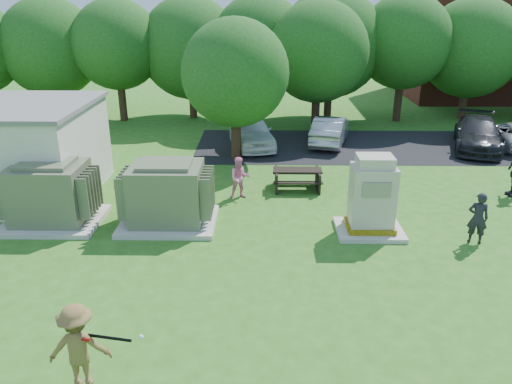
{
  "coord_description": "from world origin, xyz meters",
  "views": [
    {
      "loc": [
        0.21,
        -9.99,
        6.8
      ],
      "look_at": [
        0.0,
        4.0,
        1.3
      ],
      "focal_mm": 35.0,
      "sensor_mm": 36.0,
      "label": 1
    }
  ],
  "objects_px": {
    "car_white": "(251,131)",
    "car_silver_a": "(330,130)",
    "person_by_generator": "(478,218)",
    "car_dark": "(478,134)",
    "generator_cabinet": "(372,200)",
    "batter": "(79,347)",
    "picnic_table": "(297,177)",
    "transformer_right": "(167,195)",
    "person_at_picnic": "(240,178)",
    "transformer_left": "(50,195)"
  },
  "relations": [
    {
      "from": "car_white",
      "to": "car_silver_a",
      "type": "distance_m",
      "value": 3.92
    },
    {
      "from": "person_by_generator",
      "to": "car_dark",
      "type": "xyz_separation_m",
      "value": [
        3.94,
        9.88,
        -0.07
      ]
    },
    {
      "from": "generator_cabinet",
      "to": "batter",
      "type": "relative_size",
      "value": 1.42
    },
    {
      "from": "batter",
      "to": "person_by_generator",
      "type": "height_order",
      "value": "batter"
    },
    {
      "from": "picnic_table",
      "to": "batter",
      "type": "relative_size",
      "value": 1.05
    },
    {
      "from": "generator_cabinet",
      "to": "picnic_table",
      "type": "xyz_separation_m",
      "value": [
        -2.0,
        3.7,
        -0.59
      ]
    },
    {
      "from": "transformer_right",
      "to": "batter",
      "type": "relative_size",
      "value": 1.74
    },
    {
      "from": "transformer_right",
      "to": "picnic_table",
      "type": "xyz_separation_m",
      "value": [
        4.3,
        3.18,
        -0.49
      ]
    },
    {
      "from": "person_by_generator",
      "to": "car_white",
      "type": "xyz_separation_m",
      "value": [
        -6.84,
        10.1,
        -0.04
      ]
    },
    {
      "from": "transformer_right",
      "to": "generator_cabinet",
      "type": "distance_m",
      "value": 6.32
    },
    {
      "from": "person_at_picnic",
      "to": "picnic_table",
      "type": "bearing_deg",
      "value": 14.63
    },
    {
      "from": "person_by_generator",
      "to": "car_white",
      "type": "distance_m",
      "value": 12.2
    },
    {
      "from": "transformer_right",
      "to": "car_silver_a",
      "type": "xyz_separation_m",
      "value": [
        6.31,
        9.5,
        -0.28
      ]
    },
    {
      "from": "picnic_table",
      "to": "person_at_picnic",
      "type": "height_order",
      "value": "person_at_picnic"
    },
    {
      "from": "generator_cabinet",
      "to": "person_at_picnic",
      "type": "height_order",
      "value": "generator_cabinet"
    },
    {
      "from": "picnic_table",
      "to": "car_white",
      "type": "distance_m",
      "value": 6.04
    },
    {
      "from": "transformer_left",
      "to": "picnic_table",
      "type": "relative_size",
      "value": 1.66
    },
    {
      "from": "transformer_right",
      "to": "person_by_generator",
      "type": "xyz_separation_m",
      "value": [
        9.27,
        -1.18,
        -0.18
      ]
    },
    {
      "from": "person_at_picnic",
      "to": "car_dark",
      "type": "distance_m",
      "value": 12.79
    },
    {
      "from": "generator_cabinet",
      "to": "car_white",
      "type": "relative_size",
      "value": 0.56
    },
    {
      "from": "car_silver_a",
      "to": "batter",
      "type": "bearing_deg",
      "value": 83.44
    },
    {
      "from": "picnic_table",
      "to": "car_white",
      "type": "height_order",
      "value": "car_white"
    },
    {
      "from": "transformer_right",
      "to": "car_dark",
      "type": "relative_size",
      "value": 0.61
    },
    {
      "from": "generator_cabinet",
      "to": "car_dark",
      "type": "xyz_separation_m",
      "value": [
        6.91,
        9.21,
        -0.36
      ]
    },
    {
      "from": "person_by_generator",
      "to": "car_silver_a",
      "type": "xyz_separation_m",
      "value": [
        -2.96,
        10.68,
        -0.1
      ]
    },
    {
      "from": "person_by_generator",
      "to": "car_dark",
      "type": "height_order",
      "value": "person_by_generator"
    },
    {
      "from": "batter",
      "to": "transformer_right",
      "type": "bearing_deg",
      "value": -100.54
    },
    {
      "from": "generator_cabinet",
      "to": "person_at_picnic",
      "type": "bearing_deg",
      "value": 146.4
    },
    {
      "from": "transformer_left",
      "to": "car_dark",
      "type": "relative_size",
      "value": 0.61
    },
    {
      "from": "car_white",
      "to": "person_by_generator",
      "type": "bearing_deg",
      "value": -67.97
    },
    {
      "from": "batter",
      "to": "person_by_generator",
      "type": "bearing_deg",
      "value": -156.06
    },
    {
      "from": "batter",
      "to": "car_silver_a",
      "type": "relative_size",
      "value": 0.41
    },
    {
      "from": "person_at_picnic",
      "to": "transformer_right",
      "type": "bearing_deg",
      "value": -144.21
    },
    {
      "from": "batter",
      "to": "person_at_picnic",
      "type": "distance_m",
      "value": 9.7
    },
    {
      "from": "car_silver_a",
      "to": "person_at_picnic",
      "type": "bearing_deg",
      "value": 75.6
    },
    {
      "from": "generator_cabinet",
      "to": "car_silver_a",
      "type": "distance_m",
      "value": 10.02
    },
    {
      "from": "transformer_left",
      "to": "generator_cabinet",
      "type": "relative_size",
      "value": 1.22
    },
    {
      "from": "transformer_right",
      "to": "person_at_picnic",
      "type": "distance_m",
      "value": 3.12
    },
    {
      "from": "generator_cabinet",
      "to": "car_silver_a",
      "type": "relative_size",
      "value": 0.59
    },
    {
      "from": "transformer_left",
      "to": "car_white",
      "type": "height_order",
      "value": "transformer_left"
    },
    {
      "from": "transformer_left",
      "to": "person_at_picnic",
      "type": "xyz_separation_m",
      "value": [
        5.88,
        2.23,
        -0.2
      ]
    },
    {
      "from": "generator_cabinet",
      "to": "person_at_picnic",
      "type": "distance_m",
      "value": 4.95
    },
    {
      "from": "batter",
      "to": "car_silver_a",
      "type": "distance_m",
      "value": 17.92
    },
    {
      "from": "picnic_table",
      "to": "person_at_picnic",
      "type": "distance_m",
      "value": 2.34
    },
    {
      "from": "person_at_picnic",
      "to": "car_dark",
      "type": "bearing_deg",
      "value": 20.64
    },
    {
      "from": "transformer_right",
      "to": "batter",
      "type": "xyz_separation_m",
      "value": [
        -0.33,
        -7.15,
        -0.11
      ]
    },
    {
      "from": "generator_cabinet",
      "to": "car_white",
      "type": "height_order",
      "value": "generator_cabinet"
    },
    {
      "from": "person_at_picnic",
      "to": "car_dark",
      "type": "height_order",
      "value": "person_at_picnic"
    },
    {
      "from": "person_at_picnic",
      "to": "car_dark",
      "type": "relative_size",
      "value": 0.31
    },
    {
      "from": "transformer_right",
      "to": "batter",
      "type": "distance_m",
      "value": 7.16
    }
  ]
}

